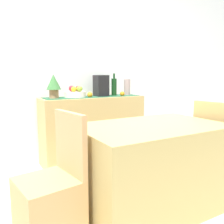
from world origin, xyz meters
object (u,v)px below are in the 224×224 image
(fruit_bowl, at_px, (75,94))
(ceramic_vase, at_px, (127,87))
(wine_bottle, at_px, (114,87))
(chair_by_corner, at_px, (217,160))
(sideboard_console, at_px, (93,129))
(coffee_maker, at_px, (101,86))
(dining_table, at_px, (152,166))
(potted_plant, at_px, (54,84))
(chair_near_window, at_px, (51,204))

(fruit_bowl, height_order, ceramic_vase, ceramic_vase)
(wine_bottle, height_order, ceramic_vase, wine_bottle)
(wine_bottle, xyz_separation_m, chair_by_corner, (0.51, -1.31, -0.74))
(sideboard_console, height_order, coffee_maker, coffee_maker)
(sideboard_console, height_order, ceramic_vase, ceramic_vase)
(fruit_bowl, distance_m, coffee_maker, 0.38)
(dining_table, bearing_deg, potted_plant, 109.54)
(fruit_bowl, distance_m, dining_table, 1.44)
(fruit_bowl, relative_size, ceramic_vase, 1.16)
(chair_near_window, bearing_deg, ceramic_vase, 41.50)
(coffee_maker, relative_size, chair_by_corner, 0.32)
(dining_table, xyz_separation_m, chair_by_corner, (0.89, -0.00, -0.10))
(sideboard_console, distance_m, fruit_bowl, 0.54)
(fruit_bowl, relative_size, dining_table, 0.21)
(fruit_bowl, bearing_deg, wine_bottle, -0.00)
(ceramic_vase, relative_size, chair_by_corner, 0.26)
(coffee_maker, xyz_separation_m, ceramic_vase, (0.42, 0.00, -0.03))
(ceramic_vase, relative_size, dining_table, 0.18)
(sideboard_console, bearing_deg, ceramic_vase, 0.00)
(coffee_maker, distance_m, ceramic_vase, 0.42)
(fruit_bowl, bearing_deg, chair_by_corner, -50.58)
(sideboard_console, xyz_separation_m, coffee_maker, (0.12, 0.00, 0.58))
(ceramic_vase, bearing_deg, chair_near_window, -138.50)
(chair_near_window, height_order, chair_by_corner, same)
(chair_by_corner, bearing_deg, coffee_maker, 118.39)
(chair_by_corner, bearing_deg, wine_bottle, 111.11)
(fruit_bowl, bearing_deg, chair_near_window, -117.85)
(fruit_bowl, xyz_separation_m, dining_table, (0.19, -1.31, -0.55))
(chair_near_window, bearing_deg, dining_table, -0.16)
(potted_plant, height_order, chair_near_window, potted_plant)
(coffee_maker, relative_size, potted_plant, 0.97)
(dining_table, bearing_deg, coffee_maker, 82.37)
(sideboard_console, bearing_deg, wine_bottle, -0.00)
(fruit_bowl, height_order, chair_by_corner, fruit_bowl)
(fruit_bowl, relative_size, coffee_maker, 0.94)
(sideboard_console, xyz_separation_m, chair_by_corner, (0.83, -1.31, -0.17))
(coffee_maker, distance_m, chair_by_corner, 1.67)
(ceramic_vase, bearing_deg, coffee_maker, 180.00)
(sideboard_console, relative_size, ceramic_vase, 5.98)
(sideboard_console, height_order, dining_table, sideboard_console)
(dining_table, relative_size, chair_by_corner, 1.38)
(chair_near_window, bearing_deg, coffee_maker, 50.95)
(wine_bottle, distance_m, dining_table, 1.50)
(wine_bottle, distance_m, ceramic_vase, 0.22)
(chair_near_window, distance_m, chair_by_corner, 1.77)
(chair_by_corner, bearing_deg, fruit_bowl, 129.42)
(wine_bottle, relative_size, ceramic_vase, 1.35)
(fruit_bowl, bearing_deg, sideboard_console, 0.00)
(fruit_bowl, bearing_deg, coffee_maker, 0.00)
(chair_by_corner, bearing_deg, dining_table, 179.79)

